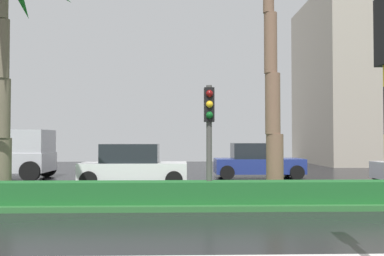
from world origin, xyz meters
The scene contains 5 objects.
ground_plane centered at (0.00, 9.00, -0.05)m, with size 90.00×42.00×0.10m, color black.
median_strip centered at (0.00, 8.00, 0.07)m, with size 85.50×4.00×0.15m, color #2D6B33.
traffic_signal_median_right centered at (6.30, 6.72, 2.41)m, with size 0.28×0.43×3.29m.
car_in_traffic_second centered at (3.55, 12.06, 0.83)m, with size 4.30×2.02×1.72m.
car_in_traffic_third centered at (9.30, 15.28, 0.83)m, with size 4.30×2.02×1.72m.
Camera 1 is at (5.48, -4.71, 1.93)m, focal length 38.13 mm.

